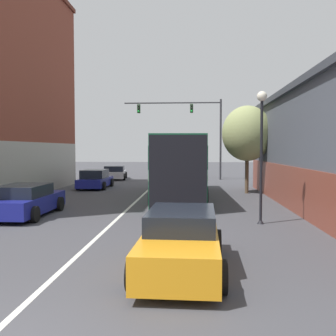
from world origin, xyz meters
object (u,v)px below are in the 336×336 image
at_px(bus, 179,164).
at_px(street_lamp, 261,139).
at_px(traffic_signal_gantry, 193,122).
at_px(parked_car_left_mid, 95,179).
at_px(parked_car_left_near, 25,201).
at_px(parked_car_left_far, 115,173).
at_px(hatchback_foreground, 181,241).
at_px(street_tree_near, 247,134).

bearing_deg(bus, street_lamp, -158.70).
bearing_deg(traffic_signal_gantry, parked_car_left_mid, -129.01).
bearing_deg(parked_car_left_near, traffic_signal_gantry, -19.06).
height_order(parked_car_left_mid, traffic_signal_gantry, traffic_signal_gantry).
xyz_separation_m(parked_car_left_mid, parked_car_left_far, (-0.27, 8.33, -0.03)).
xyz_separation_m(parked_car_left_mid, street_lamp, (9.45, -12.77, 2.53)).
height_order(traffic_signal_gantry, street_lamp, traffic_signal_gantry).
bearing_deg(hatchback_foreground, parked_car_left_mid, 21.42).
distance_m(hatchback_foreground, street_tree_near, 16.69).
distance_m(hatchback_foreground, parked_car_left_mid, 19.68).
bearing_deg(bus, hatchback_foreground, -179.49).
height_order(hatchback_foreground, traffic_signal_gantry, traffic_signal_gantry).
relative_size(hatchback_foreground, parked_car_left_mid, 1.04).
bearing_deg(bus, traffic_signal_gantry, -5.25).
bearing_deg(parked_car_left_mid, parked_car_left_near, 179.50).
relative_size(hatchback_foreground, traffic_signal_gantry, 0.51).
height_order(traffic_signal_gantry, street_tree_near, traffic_signal_gantry).
height_order(bus, parked_car_left_far, bus).
bearing_deg(parked_car_left_far, traffic_signal_gantry, -94.74).
distance_m(hatchback_foreground, parked_car_left_near, 9.56).
bearing_deg(bus, street_tree_near, -62.34).
bearing_deg(parked_car_left_far, parked_car_left_near, 174.22).
bearing_deg(street_tree_near, street_lamp, -94.93).
height_order(parked_car_left_far, street_tree_near, street_tree_near).
bearing_deg(street_tree_near, bus, -150.57).
distance_m(parked_car_left_far, traffic_signal_gantry, 8.60).
height_order(hatchback_foreground, street_tree_near, street_tree_near).
bearing_deg(street_tree_near, parked_car_left_mid, 166.17).
bearing_deg(street_lamp, parked_car_left_mid, 126.51).
bearing_deg(parked_car_left_far, bus, -160.81).
bearing_deg(traffic_signal_gantry, hatchback_foreground, -90.59).
bearing_deg(parked_car_left_near, street_tree_near, -48.68).
bearing_deg(street_tree_near, traffic_signal_gantry, 107.04).
height_order(hatchback_foreground, parked_car_left_far, hatchback_foreground).
height_order(bus, parked_car_left_mid, bus).
bearing_deg(traffic_signal_gantry, parked_car_left_far, -178.23).
bearing_deg(street_lamp, parked_car_left_near, 173.39).
height_order(parked_car_left_mid, parked_car_left_far, parked_car_left_mid).
height_order(hatchback_foreground, street_lamp, street_lamp).
xyz_separation_m(parked_car_left_near, street_tree_near, (10.35, 9.13, 3.12)).
bearing_deg(parked_car_left_near, bus, -42.34).
bearing_deg(street_tree_near, parked_car_left_far, 134.27).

